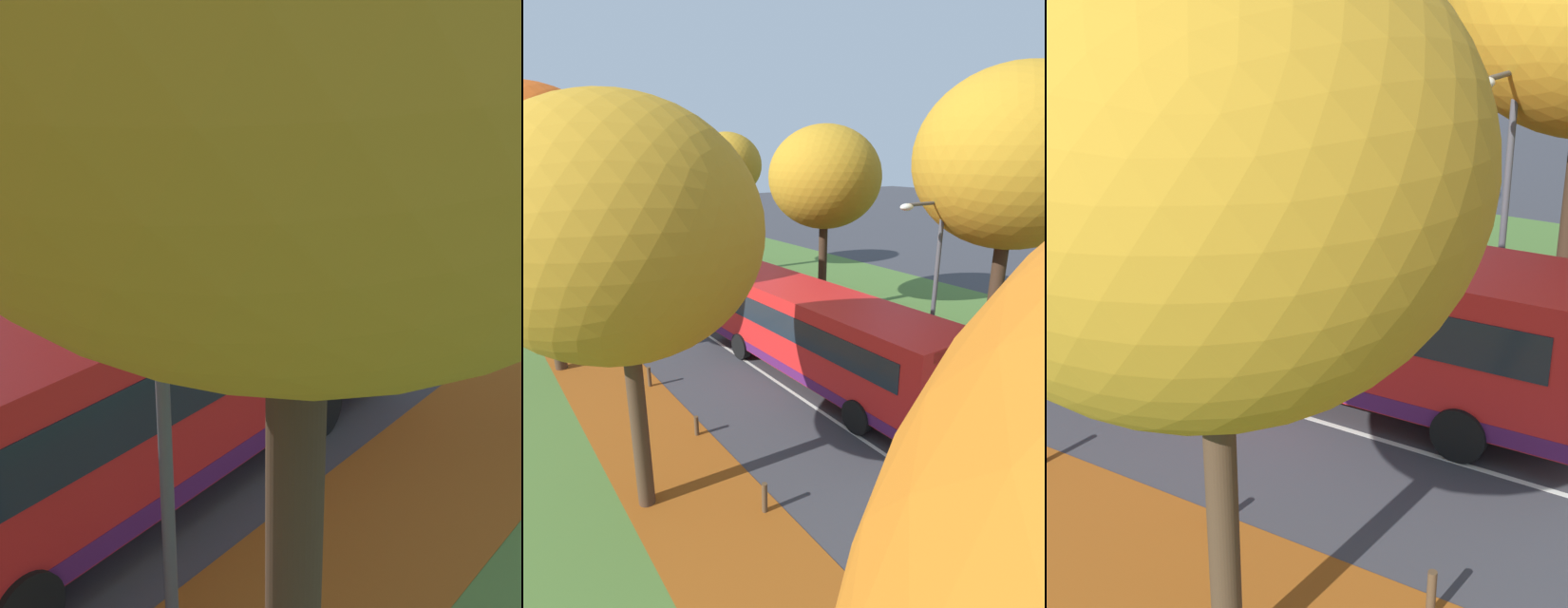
% 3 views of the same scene
% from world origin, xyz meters
% --- Properties ---
extents(grass_verge_left, '(12.00, 90.00, 0.01)m').
position_xyz_m(grass_verge_left, '(-9.20, 20.00, 0.00)').
color(grass_verge_left, '#476B2D').
rests_on(grass_verge_left, ground).
extents(leaf_litter_left, '(2.80, 60.00, 0.00)m').
position_xyz_m(leaf_litter_left, '(-4.60, 14.00, 0.01)').
color(leaf_litter_left, '#8C4714').
rests_on(leaf_litter_left, grass_verge_left).
extents(leaf_litter_right, '(2.80, 60.00, 0.00)m').
position_xyz_m(leaf_litter_right, '(4.60, 14.00, 0.01)').
color(leaf_litter_right, '#8C4714').
rests_on(leaf_litter_right, grass_verge_right).
extents(road_centre_line, '(0.12, 80.00, 0.01)m').
position_xyz_m(road_centre_line, '(0.00, 20.00, 0.00)').
color(road_centre_line, silver).
rests_on(road_centre_line, ground).
extents(tree_left_mid, '(5.87, 5.87, 9.35)m').
position_xyz_m(tree_left_mid, '(-5.67, 16.20, 6.69)').
color(tree_left_mid, '#422D1E').
rests_on(tree_left_mid, ground).
extents(tree_left_far, '(4.46, 4.46, 7.91)m').
position_xyz_m(tree_left_far, '(-5.89, 24.89, 5.88)').
color(tree_left_far, '#382619').
rests_on(tree_left_far, ground).
extents(bollard_fifth, '(0.12, 0.12, 0.68)m').
position_xyz_m(bollard_fifth, '(-3.58, 13.08, 0.34)').
color(bollard_fifth, '#4C3823').
rests_on(bollard_fifth, ground).
extents(streetlamp_right, '(1.89, 0.28, 6.00)m').
position_xyz_m(streetlamp_right, '(3.67, 8.07, 3.74)').
color(streetlamp_right, '#47474C').
rests_on(streetlamp_right, ground).
extents(bus, '(2.80, 10.44, 2.98)m').
position_xyz_m(bus, '(1.25, 10.48, 1.70)').
color(bus, red).
rests_on(bus, ground).
extents(car_green_lead, '(1.88, 4.25, 1.62)m').
position_xyz_m(car_green_lead, '(1.11, 18.80, 0.81)').
color(car_green_lead, '#1E6038').
rests_on(car_green_lead, ground).
extents(car_grey_following, '(1.93, 4.27, 1.62)m').
position_xyz_m(car_grey_following, '(1.47, 24.54, 0.81)').
color(car_grey_following, slate).
rests_on(car_grey_following, ground).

